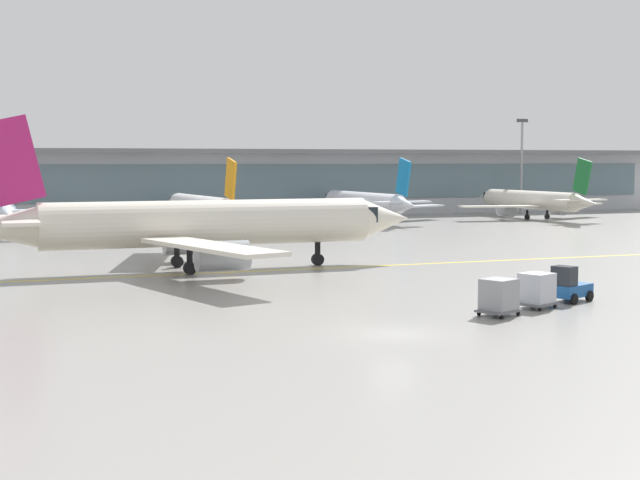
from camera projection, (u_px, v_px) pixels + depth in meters
name	position (u px, v px, depth m)	size (l,w,h in m)	color
ground_plane	(393.00, 334.00, 43.09)	(400.00, 400.00, 0.00)	gray
taxiway_centreline_stripe	(216.00, 273.00, 66.35)	(110.00, 0.36, 0.01)	yellow
terminal_concourse	(120.00, 183.00, 126.86)	(180.02, 11.00, 9.60)	#B2B7BC
gate_airplane_3	(202.00, 207.00, 109.93)	(23.44, 25.32, 8.38)	white
gate_airplane_4	(365.00, 202.00, 121.31)	(23.46, 25.32, 8.38)	silver
gate_airplane_5	(532.00, 201.00, 126.77)	(23.44, 25.32, 8.38)	silver
taxiing_regional_jet	(204.00, 225.00, 67.78)	(33.72, 31.47, 11.21)	silver
baggage_tug	(569.00, 286.00, 52.73)	(2.94, 2.41, 2.10)	#194C8C
cargo_dolly_lead	(537.00, 289.00, 50.43)	(2.57, 2.31, 1.94)	#595B60
cargo_dolly_trailing	(499.00, 296.00, 47.99)	(2.57, 2.31, 1.94)	#595B60
apron_light_mast_1	(522.00, 162.00, 139.79)	(1.80, 0.36, 14.27)	gray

